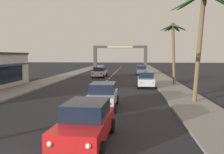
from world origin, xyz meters
name	(u,v)px	position (x,y,z in m)	size (l,w,h in m)	color
sidewalk_right	(170,86)	(7.80, 20.00, 0.07)	(3.20, 110.00, 0.14)	gray
sidewalk_left	(35,85)	(-7.80, 20.00, 0.07)	(3.20, 110.00, 0.14)	gray
lane_markings	(105,85)	(0.40, 20.93, 0.00)	(4.28, 89.33, 0.01)	silver
sedan_lead_at_stop_bar	(86,122)	(1.75, 2.79, 0.85)	(2.10, 4.51, 1.68)	red
sedan_third_in_queue	(103,95)	(1.62, 9.08, 0.85)	(1.99, 4.47, 1.68)	silver
sedan_oncoming_far	(100,72)	(-1.71, 30.89, 0.85)	(2.13, 4.52, 1.68)	silver
sedan_parked_nearest_kerb	(141,70)	(5.21, 36.78, 0.85)	(2.02, 4.48, 1.68)	#4C515B
sedan_parked_mid_kerb	(146,79)	(5.07, 19.88, 0.85)	(2.02, 4.48, 1.68)	silver
palm_right_second	(202,17)	(8.52, 11.25, 6.28)	(4.87, 4.92, 8.22)	brown
palm_right_third	(173,40)	(8.31, 21.90, 5.38)	(3.07, 3.21, 7.34)	brown
town_gateway_arch	(120,53)	(0.00, 60.22, 4.14)	(15.28, 0.90, 6.30)	#423D38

